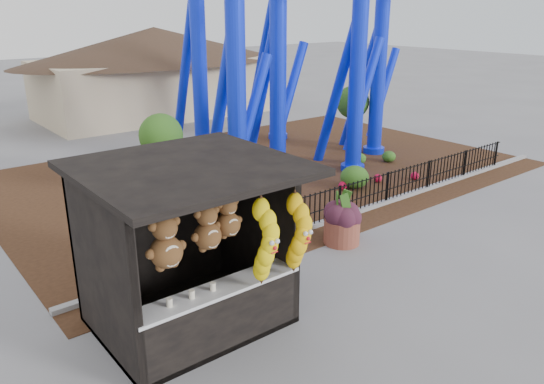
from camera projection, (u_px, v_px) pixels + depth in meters
ground at (347, 295)px, 10.86m from camera, size 120.00×120.00×0.00m
mulch_bed at (264, 170)px, 19.12m from camera, size 18.00×12.00×0.02m
curb at (368, 208)px, 15.40m from camera, size 18.00×0.18×0.12m
prize_booth at (195, 252)px, 9.27m from camera, size 3.50×3.40×3.12m
picket_fence at (390, 187)px, 15.79m from camera, size 12.20×0.06×1.00m
terracotta_planter at (342, 231)px, 13.16m from camera, size 1.05×1.05×0.63m
planter_foliage at (343, 207)px, 12.95m from camera, size 0.70×0.70×0.64m
potted_plant at (342, 223)px, 13.47m from camera, size 0.77×0.69×0.80m
landscaping at (327, 175)px, 17.52m from camera, size 7.16×4.05×0.73m
pavilion at (156, 57)px, 28.15m from camera, size 15.00×15.00×4.80m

